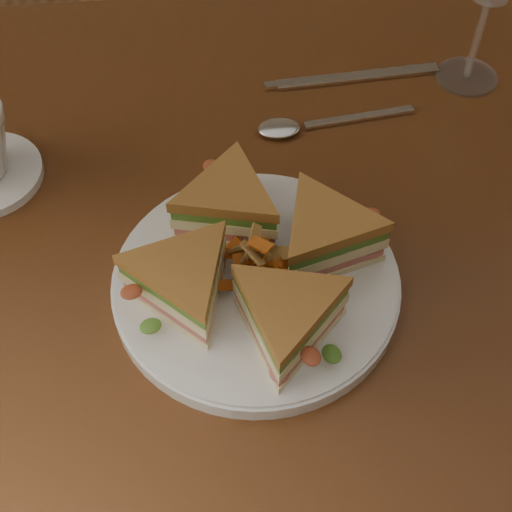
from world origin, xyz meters
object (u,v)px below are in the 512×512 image
at_px(spoon, 299,126).
at_px(knife, 346,78).
at_px(sandwich_wedges, 256,259).
at_px(table, 289,266).
at_px(plate, 256,284).

bearing_deg(spoon, knife, 42.17).
xyz_separation_m(sandwich_wedges, knife, (0.14, 0.29, -0.04)).
bearing_deg(table, plate, -116.85).
bearing_deg(table, spoon, 78.96).
bearing_deg(knife, sandwich_wedges, -119.20).
relative_size(sandwich_wedges, knife, 1.28).
bearing_deg(plate, sandwich_wedges, 135.00).
height_order(plate, knife, plate).
relative_size(plate, sandwich_wedges, 0.97).
relative_size(table, spoon, 6.54).
bearing_deg(table, knife, 64.93).
xyz_separation_m(table, plate, (-0.05, -0.10, 0.11)).
xyz_separation_m(sandwich_wedges, spoon, (0.07, 0.21, -0.04)).
bearing_deg(plate, knife, 64.34).
xyz_separation_m(table, knife, (0.09, 0.20, 0.10)).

